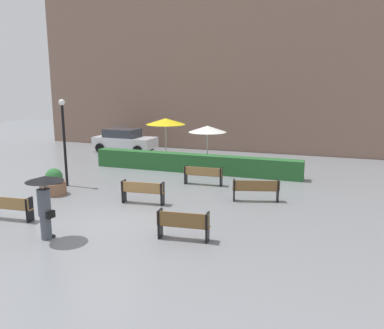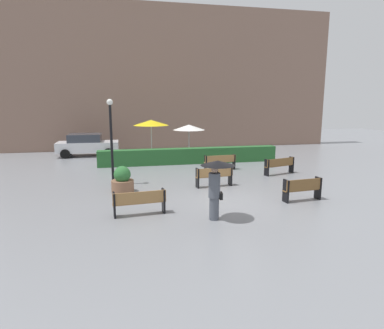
# 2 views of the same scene
# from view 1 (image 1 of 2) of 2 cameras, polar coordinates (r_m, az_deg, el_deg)

# --- Properties ---
(ground_plane) EXTENTS (60.00, 60.00, 0.00)m
(ground_plane) POSITION_cam_1_polar(r_m,az_deg,el_deg) (13.70, -12.60, -8.44)
(ground_plane) COLOR gray
(bench_back_row) EXTENTS (1.83, 0.43, 0.85)m
(bench_back_row) POSITION_cam_1_polar(r_m,az_deg,el_deg) (18.22, 1.61, -1.40)
(bench_back_row) COLOR #9E7242
(bench_back_row) RESTS_ON ground
(bench_near_left) EXTENTS (1.82, 0.52, 0.85)m
(bench_near_left) POSITION_cam_1_polar(r_m,az_deg,el_deg) (15.02, -25.12, -5.46)
(bench_near_left) COLOR #9E7242
(bench_near_left) RESTS_ON ground
(bench_mid_center) EXTENTS (1.74, 0.52, 0.89)m
(bench_mid_center) POSITION_cam_1_polar(r_m,az_deg,el_deg) (15.51, -7.16, -3.78)
(bench_mid_center) COLOR #9E7242
(bench_mid_center) RESTS_ON ground
(bench_far_right) EXTENTS (1.85, 0.80, 0.88)m
(bench_far_right) POSITION_cam_1_polar(r_m,az_deg,el_deg) (15.90, 9.22, -3.45)
(bench_far_right) COLOR brown
(bench_far_right) RESTS_ON ground
(bench_near_right) EXTENTS (1.62, 0.52, 0.89)m
(bench_near_right) POSITION_cam_1_polar(r_m,az_deg,el_deg) (11.95, -1.29, -8.54)
(bench_near_right) COLOR brown
(bench_near_right) RESTS_ON ground
(pedestrian_with_umbrella) EXTENTS (1.11, 1.11, 1.98)m
(pedestrian_with_umbrella) POSITION_cam_1_polar(r_m,az_deg,el_deg) (12.53, -20.50, -4.31)
(pedestrian_with_umbrella) COLOR #4C515B
(pedestrian_with_umbrella) RESTS_ON ground
(planter_pot) EXTENTS (0.95, 0.95, 1.13)m
(planter_pot) POSITION_cam_1_polar(r_m,az_deg,el_deg) (17.65, -19.26, -2.60)
(planter_pot) COLOR brown
(planter_pot) RESTS_ON ground
(lamp_post) EXTENTS (0.28, 0.28, 3.94)m
(lamp_post) POSITION_cam_1_polar(r_m,az_deg,el_deg) (18.63, -18.03, 4.27)
(lamp_post) COLOR black
(lamp_post) RESTS_ON ground
(patio_umbrella_yellow) EXTENTS (2.26, 2.26, 2.66)m
(patio_umbrella_yellow) POSITION_cam_1_polar(r_m,az_deg,el_deg) (22.70, -3.83, 6.23)
(patio_umbrella_yellow) COLOR silver
(patio_umbrella_yellow) RESTS_ON ground
(patio_umbrella_white) EXTENTS (2.11, 2.11, 2.31)m
(patio_umbrella_white) POSITION_cam_1_polar(r_m,az_deg,el_deg) (21.90, 2.25, 5.14)
(patio_umbrella_white) COLOR silver
(patio_umbrella_white) RESTS_ON ground
(hedge_strip) EXTENTS (11.21, 0.70, 0.97)m
(hedge_strip) POSITION_cam_1_polar(r_m,az_deg,el_deg) (20.79, 0.29, 0.18)
(hedge_strip) COLOR #28602D
(hedge_strip) RESTS_ON ground
(building_facade) EXTENTS (28.00, 1.20, 11.31)m
(building_facade) POSITION_cam_1_polar(r_m,az_deg,el_deg) (27.76, 4.87, 13.79)
(building_facade) COLOR #846656
(building_facade) RESTS_ON ground
(parked_car) EXTENTS (4.24, 2.05, 1.57)m
(parked_car) POSITION_cam_1_polar(r_m,az_deg,el_deg) (27.30, -9.75, 3.52)
(parked_car) COLOR silver
(parked_car) RESTS_ON ground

